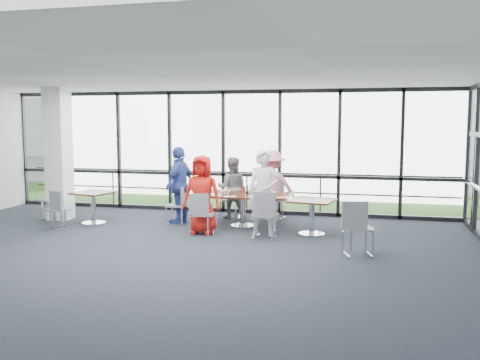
% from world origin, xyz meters
% --- Properties ---
extents(floor, '(12.00, 10.00, 0.02)m').
position_xyz_m(floor, '(0.00, 0.00, -0.01)').
color(floor, '#1E212B').
rests_on(floor, ground).
extents(ceiling, '(12.00, 10.00, 0.04)m').
position_xyz_m(ceiling, '(0.00, 0.00, 3.20)').
color(ceiling, white).
rests_on(ceiling, ground).
extents(curtain_wall_back, '(12.00, 0.10, 3.20)m').
position_xyz_m(curtain_wall_back, '(0.00, 5.00, 1.60)').
color(curtain_wall_back, white).
rests_on(curtain_wall_back, ground).
extents(exit_door, '(0.12, 1.60, 2.10)m').
position_xyz_m(exit_door, '(6.00, 3.75, 1.05)').
color(exit_door, black).
rests_on(exit_door, ground).
extents(structural_column, '(0.50, 0.50, 3.20)m').
position_xyz_m(structural_column, '(-3.60, 3.00, 1.60)').
color(structural_column, white).
rests_on(structural_column, ground).
extents(apron, '(80.00, 70.00, 0.02)m').
position_xyz_m(apron, '(0.00, 10.00, -0.02)').
color(apron, gray).
rests_on(apron, ground).
extents(grass_strip, '(80.00, 5.00, 0.01)m').
position_xyz_m(grass_strip, '(0.00, 8.00, 0.01)').
color(grass_strip, '#224F15').
rests_on(grass_strip, ground).
extents(hangar_main, '(24.00, 10.00, 6.00)m').
position_xyz_m(hangar_main, '(4.00, 32.00, 3.00)').
color(hangar_main, silver).
rests_on(hangar_main, ground).
extents(hangar_aux, '(10.00, 6.00, 4.00)m').
position_xyz_m(hangar_aux, '(-18.00, 28.00, 2.00)').
color(hangar_aux, silver).
rests_on(hangar_aux, ground).
extents(guard_rail, '(12.00, 0.06, 0.06)m').
position_xyz_m(guard_rail, '(0.00, 5.60, 0.50)').
color(guard_rail, '#2D2D33').
rests_on(guard_rail, ground).
extents(main_table, '(2.17, 1.21, 0.75)m').
position_xyz_m(main_table, '(0.97, 3.21, 0.64)').
color(main_table, '#3A190E').
rests_on(main_table, ground).
extents(side_table_left, '(0.96, 0.96, 0.75)m').
position_xyz_m(side_table_left, '(-2.52, 2.68, 0.62)').
color(side_table_left, '#3A190E').
rests_on(side_table_left, ground).
extents(side_table_right, '(1.02, 1.02, 0.75)m').
position_xyz_m(side_table_right, '(2.60, 2.68, 0.64)').
color(side_table_right, '#3A190E').
rests_on(side_table_right, ground).
extents(diner_near_left, '(0.83, 0.54, 1.68)m').
position_xyz_m(diner_near_left, '(0.30, 2.25, 0.84)').
color(diner_near_left, red).
rests_on(diner_near_left, ground).
extents(diner_near_right, '(0.73, 0.59, 1.81)m').
position_xyz_m(diner_near_right, '(1.62, 2.35, 0.90)').
color(diner_near_right, white).
rests_on(diner_near_right, ground).
extents(diner_far_left, '(0.81, 0.59, 1.52)m').
position_xyz_m(diner_far_left, '(0.45, 4.17, 0.76)').
color(diner_far_left, slate).
rests_on(diner_far_left, ground).
extents(diner_far_right, '(1.20, 0.81, 1.70)m').
position_xyz_m(diner_far_right, '(1.48, 4.06, 0.85)').
color(diner_far_right, pink).
rests_on(diner_far_right, ground).
extents(diner_end, '(0.78, 1.16, 1.81)m').
position_xyz_m(diner_end, '(-0.56, 3.22, 0.91)').
color(diner_end, '#32499B').
rests_on(diner_end, ground).
extents(chair_main_nl, '(0.51, 0.51, 0.88)m').
position_xyz_m(chair_main_nl, '(0.38, 2.10, 0.44)').
color(chair_main_nl, gray).
rests_on(chair_main_nl, ground).
extents(chair_main_nr, '(0.52, 0.52, 0.96)m').
position_xyz_m(chair_main_nr, '(1.70, 2.12, 0.48)').
color(chair_main_nr, gray).
rests_on(chair_main_nr, ground).
extents(chair_main_fl, '(0.53, 0.53, 0.90)m').
position_xyz_m(chair_main_fl, '(0.43, 4.22, 0.45)').
color(chair_main_fl, gray).
rests_on(chair_main_fl, ground).
extents(chair_main_fr, '(0.52, 0.52, 0.95)m').
position_xyz_m(chair_main_fr, '(1.50, 4.37, 0.48)').
color(chair_main_fr, gray).
rests_on(chair_main_fr, ground).
extents(chair_main_end, '(0.43, 0.43, 0.86)m').
position_xyz_m(chair_main_end, '(-0.62, 3.13, 0.43)').
color(chair_main_end, gray).
rests_on(chair_main_end, ground).
extents(chair_spare_la, '(0.53, 0.53, 0.85)m').
position_xyz_m(chair_spare_la, '(-2.98, 1.94, 0.43)').
color(chair_spare_la, gray).
rests_on(chair_spare_la, ground).
extents(chair_spare_lb, '(0.63, 0.63, 1.00)m').
position_xyz_m(chair_spare_lb, '(-3.78, 2.83, 0.50)').
color(chair_spare_lb, gray).
rests_on(chair_spare_lb, ground).
extents(chair_spare_r, '(0.60, 0.60, 0.98)m').
position_xyz_m(chair_spare_r, '(3.60, 1.09, 0.49)').
color(chair_spare_r, gray).
rests_on(chair_spare_r, ground).
extents(plate_nl, '(0.27, 0.27, 0.01)m').
position_xyz_m(plate_nl, '(0.32, 2.81, 0.76)').
color(plate_nl, white).
rests_on(plate_nl, main_table).
extents(plate_nr, '(0.25, 0.25, 0.01)m').
position_xyz_m(plate_nr, '(1.64, 2.79, 0.76)').
color(plate_nr, white).
rests_on(plate_nr, main_table).
extents(plate_fl, '(0.28, 0.28, 0.01)m').
position_xyz_m(plate_fl, '(0.41, 3.64, 0.76)').
color(plate_fl, white).
rests_on(plate_fl, main_table).
extents(plate_fr, '(0.28, 0.28, 0.01)m').
position_xyz_m(plate_fr, '(1.55, 3.62, 0.76)').
color(plate_fr, white).
rests_on(plate_fr, main_table).
extents(plate_end, '(0.25, 0.25, 0.01)m').
position_xyz_m(plate_end, '(0.04, 3.19, 0.76)').
color(plate_end, white).
rests_on(plate_end, main_table).
extents(tumbler_a, '(0.07, 0.07, 0.14)m').
position_xyz_m(tumbler_a, '(0.66, 2.97, 0.82)').
color(tumbler_a, white).
rests_on(tumbler_a, main_table).
extents(tumbler_b, '(0.07, 0.07, 0.14)m').
position_xyz_m(tumbler_b, '(1.33, 2.95, 0.82)').
color(tumbler_b, white).
rests_on(tumbler_b, main_table).
extents(tumbler_c, '(0.06, 0.06, 0.13)m').
position_xyz_m(tumbler_c, '(0.97, 3.50, 0.81)').
color(tumbler_c, white).
rests_on(tumbler_c, main_table).
extents(tumbler_d, '(0.07, 0.07, 0.15)m').
position_xyz_m(tumbler_d, '(0.19, 3.08, 0.82)').
color(tumbler_d, white).
rests_on(tumbler_d, main_table).
extents(menu_a, '(0.33, 0.29, 0.00)m').
position_xyz_m(menu_a, '(0.79, 2.70, 0.75)').
color(menu_a, silver).
rests_on(menu_a, main_table).
extents(menu_b, '(0.31, 0.24, 0.00)m').
position_xyz_m(menu_b, '(1.94, 2.84, 0.75)').
color(menu_b, silver).
rests_on(menu_b, main_table).
extents(menu_c, '(0.32, 0.27, 0.00)m').
position_xyz_m(menu_c, '(1.18, 3.69, 0.75)').
color(menu_c, silver).
rests_on(menu_c, main_table).
extents(condiment_caddy, '(0.10, 0.07, 0.04)m').
position_xyz_m(condiment_caddy, '(1.06, 3.33, 0.77)').
color(condiment_caddy, black).
rests_on(condiment_caddy, main_table).
extents(ketchup_bottle, '(0.06, 0.06, 0.18)m').
position_xyz_m(ketchup_bottle, '(0.98, 3.23, 0.84)').
color(ketchup_bottle, '#AC0F17').
rests_on(ketchup_bottle, main_table).
extents(green_bottle, '(0.05, 0.05, 0.20)m').
position_xyz_m(green_bottle, '(1.04, 3.32, 0.85)').
color(green_bottle, '#27703F').
rests_on(green_bottle, main_table).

